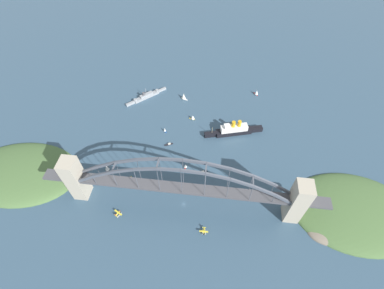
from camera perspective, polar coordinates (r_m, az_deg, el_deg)
name	(u,v)px	position (r m, az deg, el deg)	size (l,w,h in m)	color
ground_plane	(184,204)	(313.19, -1.75, -12.13)	(1400.00, 1400.00, 0.00)	#334C60
harbor_arch_bridge	(183,189)	(284.49, -1.91, -9.10)	(293.09, 17.64, 76.02)	#ADA38E
headland_west_shore	(20,174)	(391.93, -31.94, -5.16)	(138.71, 92.91, 19.33)	#476638
headland_east_shore	(353,213)	(354.38, 30.30, -12.08)	(137.28, 99.37, 18.39)	#476638
ocean_liner	(234,130)	(372.78, 8.67, 2.99)	(78.13, 27.93, 22.01)	black
naval_cruiser	(146,96)	(428.81, -9.44, 9.82)	(52.51, 48.64, 16.89)	gray
seaplane_taxiing_near_bridge	(204,231)	(297.82, 2.45, -17.45)	(9.04, 7.90, 5.04)	#B7B7B2
seaplane_second_in_formation	(118,214)	(315.86, -15.01, -13.60)	(9.85, 7.84, 4.99)	#B7B7B2
small_boat_0	(203,172)	(334.25, 2.34, -5.63)	(9.59, 5.73, 2.02)	black
small_boat_1	(165,130)	(374.71, -5.64, 3.04)	(5.38, 5.22, 7.18)	#234C8C
small_boat_2	(193,117)	(388.66, 0.14, 5.64)	(8.72, 5.60, 8.24)	gold
small_boat_3	(130,178)	(334.04, -12.64, -6.74)	(3.51, 6.35, 7.14)	gold
small_boat_4	(185,166)	(335.76, -1.36, -4.45)	(4.01, 6.88, 6.84)	#B2231E
small_boat_5	(107,168)	(348.11, -17.15, -4.63)	(6.65, 8.52, 9.43)	brown
small_boat_6	(184,96)	(419.84, -1.73, 9.92)	(10.29, 7.97, 11.02)	silver
small_boat_7	(257,92)	(438.61, 13.17, 10.42)	(7.29, 8.34, 9.34)	#B2231E
small_boat_8	(169,144)	(360.87, -4.78, 0.07)	(11.05, 6.27, 2.23)	black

